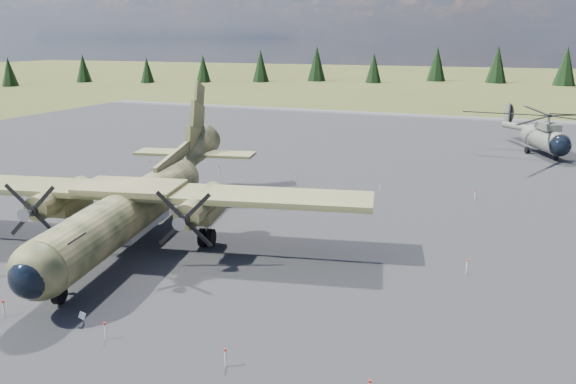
% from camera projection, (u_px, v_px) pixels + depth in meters
% --- Properties ---
extents(ground, '(500.00, 500.00, 0.00)m').
position_uv_depth(ground, '(212.00, 238.00, 37.96)').
color(ground, '#4F5324').
rests_on(ground, ground).
extents(apron, '(120.00, 120.00, 0.04)m').
position_uv_depth(apron, '(270.00, 200.00, 46.95)').
color(apron, '#525256').
rests_on(apron, ground).
extents(transport_plane, '(30.80, 27.67, 10.17)m').
position_uv_depth(transport_plane, '(139.00, 197.00, 37.01)').
color(transport_plane, '#384223').
rests_on(transport_plane, ground).
extents(helicopter_near, '(24.54, 24.54, 4.77)m').
position_uv_depth(helicopter_near, '(546.00, 126.00, 63.76)').
color(helicopter_near, '#68685A').
rests_on(helicopter_near, ground).
extents(info_placard_left, '(0.44, 0.22, 0.66)m').
position_uv_depth(info_placard_left, '(63.00, 287.00, 29.42)').
color(info_placard_left, gray).
rests_on(info_placard_left, ground).
extents(info_placard_right, '(0.45, 0.28, 0.65)m').
position_uv_depth(info_placard_right, '(82.00, 317.00, 26.27)').
color(info_placard_right, gray).
rests_on(info_placard_right, ground).
extents(barrier_fence, '(33.12, 29.62, 0.85)m').
position_uv_depth(barrier_fence, '(205.00, 230.00, 37.92)').
color(barrier_fence, silver).
rests_on(barrier_fence, ground).
extents(treeline, '(307.58, 311.31, 10.95)m').
position_uv_depth(treeline, '(237.00, 152.00, 41.99)').
color(treeline, black).
rests_on(treeline, ground).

